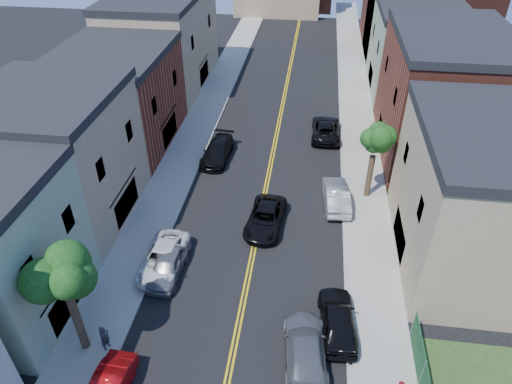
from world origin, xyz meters
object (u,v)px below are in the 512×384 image
at_px(grey_car_right, 305,350).
at_px(black_suv_lane, 265,218).
at_px(silver_car_right, 336,195).
at_px(grey_car_left, 168,265).
at_px(black_car_right, 338,319).
at_px(pedestrian_left, 105,338).
at_px(white_pickup, 163,259).
at_px(dark_car_right_far, 326,129).
at_px(black_car_left, 217,151).

distance_m(grey_car_right, black_suv_lane, 11.03).
bearing_deg(silver_car_right, grey_car_right, 77.43).
bearing_deg(grey_car_right, grey_car_left, -35.69).
relative_size(black_car_right, pedestrian_left, 3.01).
xyz_separation_m(white_pickup, dark_car_right_far, (10.12, 18.89, 0.05)).
relative_size(black_car_left, black_suv_lane, 1.02).
distance_m(black_car_right, silver_car_right, 11.66).
xyz_separation_m(black_car_left, black_car_right, (10.22, -16.96, 0.05)).
relative_size(white_pickup, black_car_left, 0.99).
bearing_deg(silver_car_right, pedestrian_left, 44.53).
xyz_separation_m(black_suv_lane, pedestrian_left, (-7.22, -11.32, 0.23)).
bearing_deg(black_suv_lane, silver_car_right, 38.46).
bearing_deg(black_car_right, black_suv_lane, -64.01).
relative_size(silver_car_right, black_suv_lane, 0.95).
height_order(grey_car_left, dark_car_right_far, dark_car_right_far).
relative_size(grey_car_left, dark_car_right_far, 0.79).
bearing_deg(black_car_left, pedestrian_left, -92.48).
relative_size(black_car_right, dark_car_right_far, 0.86).
xyz_separation_m(black_car_left, silver_car_right, (10.22, -5.30, 0.05)).
distance_m(black_car_right, dark_car_right_far, 22.34).
height_order(white_pickup, silver_car_right, silver_car_right).
bearing_deg(pedestrian_left, grey_car_right, -67.41).
xyz_separation_m(silver_car_right, dark_car_right_far, (-0.88, 10.66, -0.04)).
bearing_deg(pedestrian_left, white_pickup, 7.42).
distance_m(grey_car_left, grey_car_right, 10.17).
relative_size(grey_car_right, black_car_right, 1.12).
distance_m(grey_car_left, black_car_right, 10.92).
bearing_deg(black_suv_lane, grey_car_left, -130.10).
bearing_deg(pedestrian_left, black_car_right, -58.16).
height_order(grey_car_right, pedestrian_left, pedestrian_left).
bearing_deg(pedestrian_left, grey_car_left, 2.13).
bearing_deg(white_pickup, black_suv_lane, 40.53).
xyz_separation_m(white_pickup, grey_car_left, (0.46, -0.56, 0.03)).
bearing_deg(black_suv_lane, white_pickup, -135.44).
distance_m(grey_car_left, black_car_left, 14.09).
distance_m(grey_car_right, black_car_right, 2.74).
height_order(silver_car_right, pedestrian_left, pedestrian_left).
bearing_deg(grey_car_left, pedestrian_left, -104.45).
relative_size(grey_car_left, black_car_left, 0.84).
bearing_deg(grey_car_left, black_suv_lane, 46.47).
xyz_separation_m(white_pickup, black_suv_lane, (6.00, 4.94, -0.01)).
xyz_separation_m(white_pickup, silver_car_right, (11.00, 8.22, 0.09)).
bearing_deg(dark_car_right_far, black_car_right, 91.82).
bearing_deg(grey_car_right, dark_car_right_far, -97.98).
bearing_deg(black_suv_lane, grey_car_right, -67.47).
bearing_deg(black_car_right, pedestrian_left, 8.71).
relative_size(black_car_left, black_car_right, 1.10).
height_order(white_pickup, black_suv_lane, white_pickup).
relative_size(white_pickup, silver_car_right, 1.06).
relative_size(black_car_left, pedestrian_left, 3.31).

